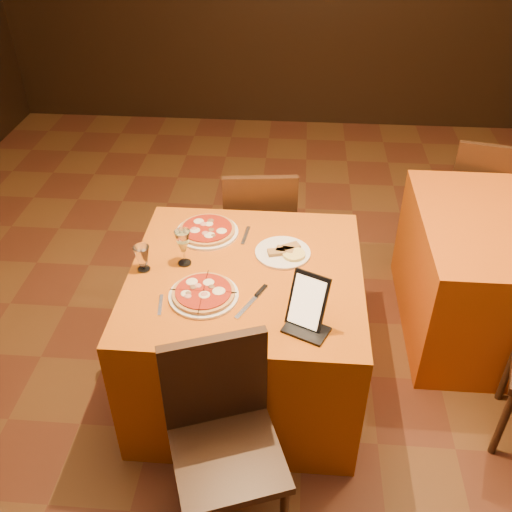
# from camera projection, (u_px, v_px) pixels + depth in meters

# --- Properties ---
(floor) EXTENTS (6.00, 7.00, 0.01)m
(floor) POSITION_uv_depth(u_px,v_px,m) (302.00, 373.00, 3.18)
(floor) COLOR #5E2D19
(floor) RESTS_ON ground
(main_table) EXTENTS (1.10, 1.10, 0.75)m
(main_table) POSITION_uv_depth(u_px,v_px,m) (247.00, 330.00, 2.91)
(main_table) COLOR #BA560B
(main_table) RESTS_ON floor
(side_table) EXTENTS (1.10, 1.10, 0.75)m
(side_table) POSITION_uv_depth(u_px,v_px,m) (508.00, 277.00, 3.26)
(side_table) COLOR #C7520C
(side_table) RESTS_ON floor
(chair_main_near) EXTENTS (0.50, 0.50, 0.91)m
(chair_main_near) POSITION_uv_depth(u_px,v_px,m) (227.00, 456.00, 2.22)
(chair_main_near) COLOR black
(chair_main_near) RESTS_ON floor
(chair_main_far) EXTENTS (0.51, 0.51, 0.91)m
(chair_main_far) POSITION_uv_depth(u_px,v_px,m) (259.00, 228.00, 3.53)
(chair_main_far) COLOR black
(chair_main_far) RESTS_ON floor
(chair_side_far) EXTENTS (0.43, 0.43, 0.91)m
(chair_side_far) POSITION_uv_depth(u_px,v_px,m) (479.00, 196.00, 3.84)
(chair_side_far) COLOR black
(chair_side_far) RESTS_ON floor
(pizza_near) EXTENTS (0.31, 0.31, 0.03)m
(pizza_near) POSITION_uv_depth(u_px,v_px,m) (204.00, 294.00, 2.53)
(pizza_near) COLOR white
(pizza_near) RESTS_ON main_table
(pizza_far) EXTENTS (0.32, 0.32, 0.03)m
(pizza_far) POSITION_uv_depth(u_px,v_px,m) (207.00, 231.00, 2.94)
(pizza_far) COLOR white
(pizza_far) RESTS_ON main_table
(cutlet_dish) EXTENTS (0.27, 0.27, 0.03)m
(cutlet_dish) POSITION_uv_depth(u_px,v_px,m) (283.00, 252.00, 2.80)
(cutlet_dish) COLOR white
(cutlet_dish) RESTS_ON main_table
(wine_glass) EXTENTS (0.09, 0.09, 0.19)m
(wine_glass) POSITION_uv_depth(u_px,v_px,m) (183.00, 247.00, 2.69)
(wine_glass) COLOR #DDE481
(wine_glass) RESTS_ON main_table
(water_glass) EXTENTS (0.09, 0.09, 0.13)m
(water_glass) POSITION_uv_depth(u_px,v_px,m) (142.00, 259.00, 2.66)
(water_glass) COLOR white
(water_glass) RESTS_ON main_table
(tablet) EXTENTS (0.18, 0.15, 0.23)m
(tablet) POSITION_uv_depth(u_px,v_px,m) (308.00, 301.00, 2.33)
(tablet) COLOR black
(tablet) RESTS_ON main_table
(knife) EXTENTS (0.13, 0.23, 0.01)m
(knife) POSITION_uv_depth(u_px,v_px,m) (251.00, 302.00, 2.51)
(knife) COLOR silver
(knife) RESTS_ON main_table
(fork_near) EXTENTS (0.03, 0.14, 0.01)m
(fork_near) POSITION_uv_depth(u_px,v_px,m) (160.00, 305.00, 2.49)
(fork_near) COLOR silver
(fork_near) RESTS_ON main_table
(fork_far) EXTENTS (0.04, 0.17, 0.01)m
(fork_far) POSITION_uv_depth(u_px,v_px,m) (246.00, 236.00, 2.93)
(fork_far) COLOR silver
(fork_far) RESTS_ON main_table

